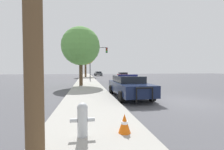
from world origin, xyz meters
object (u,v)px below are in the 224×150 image
Objects in this scene: tree_sidewalk_near at (81,46)px; tree_sidewalk_far at (85,55)px; traffic_light at (97,57)px; car_background_oncoming at (123,75)px; police_car at (129,86)px; traffic_cone at (124,123)px; fire_hydrant at (82,118)px; car_background_distant at (98,73)px.

tree_sidewalk_far is at bearing 88.56° from tree_sidewalk_near.
traffic_light is at bearing -79.78° from tree_sidewalk_far.
traffic_light reaches higher than car_background_oncoming.
traffic_light is (-0.92, 16.01, 3.27)m from police_car.
tree_sidewalk_near reaches higher than traffic_cone.
car_background_distant is at bearing 84.65° from fire_hydrant.
car_background_oncoming is 16.30m from tree_sidewalk_near.
traffic_cone is (1.00, -32.14, -4.94)m from tree_sidewalk_far.
traffic_light is 9.58m from tree_sidewalk_near.
traffic_light is at bearing 75.66° from tree_sidewalk_near.
car_background_distant is at bearing 65.53° from tree_sidewalk_far.
car_background_distant is 28.28m from tree_sidewalk_near.
tree_sidewalk_near is (-3.29, 6.73, 3.54)m from police_car.
police_car is 0.68× the size of tree_sidewalk_far.
traffic_light is 0.74× the size of tree_sidewalk_far.
police_car is 26.96m from tree_sidewalk_far.
police_car reaches higher than car_background_distant.
car_background_oncoming reaches higher than fire_hydrant.
police_car is at bearing 79.55° from car_background_oncoming.
traffic_light is at bearing -87.40° from police_car.
traffic_light is at bearing 84.80° from fire_hydrant.
car_background_distant is (0.86, 34.47, -0.05)m from police_car.
traffic_cone is at bearing -92.31° from traffic_light.
car_background_distant reaches higher than traffic_cone.
tree_sidewalk_near is at bearing -102.34° from car_background_distant.
traffic_light reaches higher than police_car.
tree_sidewalk_near is (-8.11, -13.67, 3.61)m from car_background_oncoming.
traffic_cone is (-1.80, -5.71, -0.37)m from police_car.
fire_hydrant is 22.10m from traffic_light.
traffic_light is 7.96m from car_background_oncoming.
police_car is 0.82× the size of tree_sidewalk_near.
police_car is 1.10× the size of car_background_distant.
fire_hydrant is 0.19× the size of car_background_distant.
tree_sidewalk_near reaches higher than car_background_distant.
tree_sidewalk_far reaches higher than car_background_oncoming.
fire_hydrant is 1.69× the size of traffic_cone.
tree_sidewalk_near is at bearing -104.34° from traffic_light.
car_background_distant is at bearing -92.13° from police_car.
fire_hydrant is 1.12m from traffic_cone.
police_car reaches higher than fire_hydrant.
tree_sidewalk_near is (-2.37, -9.28, 0.27)m from traffic_light.
police_car is 5.96× the size of fire_hydrant.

